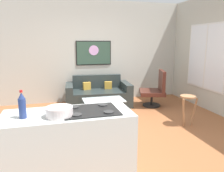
# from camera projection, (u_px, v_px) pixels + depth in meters

# --- Properties ---
(ground) EXTENTS (6.40, 6.40, 0.04)m
(ground) POSITION_uv_depth(u_px,v_px,m) (116.00, 132.00, 4.24)
(ground) COLOR #985934
(back_wall) EXTENTS (6.40, 0.05, 2.80)m
(back_wall) POSITION_uv_depth(u_px,v_px,m) (92.00, 52.00, 6.25)
(back_wall) COLOR beige
(back_wall) RESTS_ON ground
(couch) EXTENTS (1.75, 1.01, 0.78)m
(couch) POSITION_uv_depth(u_px,v_px,m) (98.00, 95.00, 5.91)
(couch) COLOR #293232
(couch) RESTS_ON ground
(coffee_table) EXTENTS (0.89, 0.54, 0.44)m
(coffee_table) POSITION_uv_depth(u_px,v_px,m) (104.00, 101.00, 4.84)
(coffee_table) COLOR silver
(coffee_table) RESTS_ON ground
(armchair) EXTENTS (0.80, 0.82, 0.95)m
(armchair) POSITION_uv_depth(u_px,v_px,m) (155.00, 90.00, 5.80)
(armchair) COLOR black
(armchair) RESTS_ON ground
(bar_stool) EXTENTS (0.35, 0.35, 0.62)m
(bar_stool) POSITION_uv_depth(u_px,v_px,m) (188.00, 103.00, 4.45)
(bar_stool) COLOR #A6754D
(bar_stool) RESTS_ON ground
(kitchen_counter) EXTENTS (1.39, 0.60, 0.96)m
(kitchen_counter) POSITION_uv_depth(u_px,v_px,m) (70.00, 152.00, 2.49)
(kitchen_counter) COLOR silver
(kitchen_counter) RESTS_ON ground
(soda_bottle) EXTENTS (0.07, 0.07, 0.29)m
(soda_bottle) POSITION_uv_depth(u_px,v_px,m) (22.00, 106.00, 2.20)
(soda_bottle) COLOR navy
(soda_bottle) RESTS_ON kitchen_counter
(mixing_bowl) EXTENTS (0.28, 0.28, 0.10)m
(mixing_bowl) POSITION_uv_depth(u_px,v_px,m) (59.00, 112.00, 2.27)
(mixing_bowl) COLOR silver
(mixing_bowl) RESTS_ON kitchen_counter
(wall_painting) EXTENTS (1.00, 0.03, 0.68)m
(wall_painting) POSITION_uv_depth(u_px,v_px,m) (94.00, 53.00, 6.22)
(wall_painting) COLOR black
(window) EXTENTS (0.03, 1.40, 1.62)m
(window) POSITION_uv_depth(u_px,v_px,m) (206.00, 57.00, 5.48)
(window) COLOR silver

